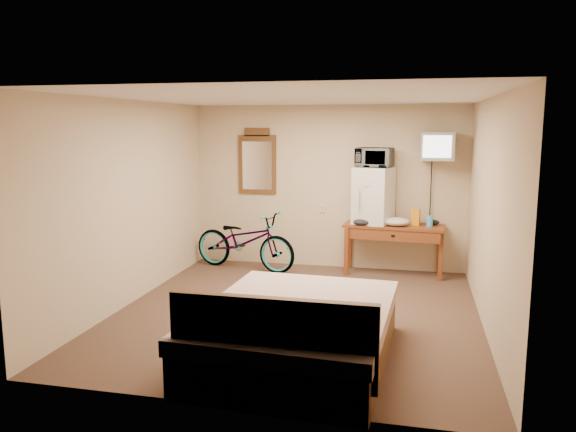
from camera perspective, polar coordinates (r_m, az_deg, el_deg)
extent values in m
plane|color=#453122|center=(6.74, 0.91, -9.80)|extent=(4.60, 4.60, 0.00)
plane|color=silver|center=(6.38, 0.97, 11.95)|extent=(4.60, 4.60, 0.00)
cube|color=#CAB68E|center=(8.69, 4.05, 2.94)|extent=(4.20, 0.04, 2.50)
cube|color=#CAB68E|center=(4.25, -5.44, -3.66)|extent=(4.20, 0.04, 2.50)
cube|color=#CAB68E|center=(7.17, -15.73, 1.29)|extent=(0.04, 4.60, 2.50)
cube|color=#CAB68E|center=(6.36, 19.80, 0.12)|extent=(0.04, 4.60, 2.50)
cube|color=beige|center=(8.73, 3.50, 0.80)|extent=(0.08, 0.01, 0.13)
cube|color=maroon|center=(8.41, 10.71, -0.98)|extent=(1.49, 0.68, 0.04)
cube|color=maroon|center=(8.31, 5.93, -3.63)|extent=(0.06, 0.06, 0.71)
cube|color=maroon|center=(8.27, 15.24, -3.98)|extent=(0.06, 0.06, 0.71)
cube|color=maroon|center=(8.75, 6.29, -2.98)|extent=(0.06, 0.06, 0.71)
cube|color=maroon|center=(8.71, 15.12, -3.31)|extent=(0.06, 0.06, 0.71)
cube|color=maroon|center=(8.18, 10.63, -1.97)|extent=(1.32, 0.16, 0.16)
cube|color=black|center=(8.17, 10.62, -1.99)|extent=(0.05, 0.02, 0.03)
cube|color=silver|center=(8.38, 8.68, 2.07)|extent=(0.63, 0.62, 0.84)
cube|color=#979792|center=(8.12, 8.58, 3.04)|extent=(0.51, 0.01, 0.00)
cylinder|color=#979792|center=(8.16, 7.25, 1.55)|extent=(0.02, 0.02, 0.30)
imported|color=silver|center=(8.33, 8.77, 5.90)|extent=(0.57, 0.44, 0.28)
cube|color=orange|center=(8.35, 12.85, -0.15)|extent=(0.14, 0.11, 0.24)
cylinder|color=#45ADEC|center=(8.34, 14.20, -0.50)|extent=(0.09, 0.09, 0.16)
ellipsoid|color=beige|center=(8.29, 10.89, -0.57)|extent=(0.40, 0.31, 0.12)
ellipsoid|color=black|center=(8.25, 7.49, -0.62)|extent=(0.25, 0.19, 0.09)
ellipsoid|color=black|center=(8.49, 14.54, -0.61)|extent=(0.18, 0.14, 0.08)
cube|color=black|center=(8.54, 14.78, 6.30)|extent=(0.14, 0.02, 0.14)
cylinder|color=black|center=(8.49, 14.79, 6.29)|extent=(0.05, 0.30, 0.05)
cube|color=#979792|center=(8.27, 14.87, 6.88)|extent=(0.47, 0.40, 0.40)
cube|color=white|center=(8.07, 14.92, 6.83)|extent=(0.38, 0.03, 0.31)
cube|color=black|center=(8.46, 14.83, 6.93)|extent=(0.29, 0.02, 0.25)
cube|color=brown|center=(8.87, -3.13, 5.26)|extent=(0.60, 0.04, 0.92)
cube|color=brown|center=(8.85, -3.16, 8.51)|extent=(0.40, 0.04, 0.13)
cube|color=white|center=(8.85, -3.17, 5.13)|extent=(0.48, 0.01, 0.75)
imported|color=black|center=(8.62, -4.41, -2.51)|extent=(1.80, 0.98, 0.90)
cube|color=brown|center=(5.42, 0.94, -12.37)|extent=(1.75, 2.27, 0.40)
cube|color=#C0B095|center=(5.34, 0.94, -9.87)|extent=(1.79, 2.31, 0.14)
cube|color=brown|center=(4.42, -1.66, -12.61)|extent=(1.64, 0.08, 0.70)
ellipsoid|color=silver|center=(4.79, -5.24, -10.51)|extent=(0.57, 0.35, 0.20)
ellipsoid|color=silver|center=(4.63, 4.00, -11.24)|extent=(0.57, 0.35, 0.20)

